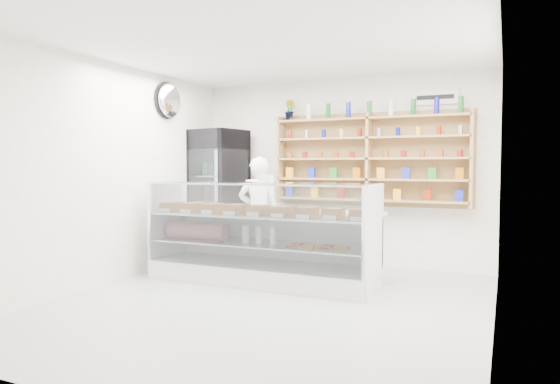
% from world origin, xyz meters
% --- Properties ---
extents(room, '(5.00, 5.00, 5.00)m').
position_xyz_m(room, '(0.00, 0.00, 1.40)').
color(room, '#B6B5BA').
rests_on(room, ground).
extents(display_counter, '(2.95, 0.88, 1.29)m').
position_xyz_m(display_counter, '(-0.52, 0.88, 0.35)').
color(display_counter, white).
rests_on(display_counter, floor).
extents(shop_worker, '(0.68, 0.55, 1.63)m').
position_xyz_m(shop_worker, '(-0.90, 1.57, 0.81)').
color(shop_worker, white).
rests_on(shop_worker, floor).
extents(drinks_cooler, '(0.85, 0.83, 2.06)m').
position_xyz_m(drinks_cooler, '(-1.85, 2.01, 1.04)').
color(drinks_cooler, black).
rests_on(drinks_cooler, floor).
extents(wall_shelving, '(2.84, 0.28, 1.33)m').
position_xyz_m(wall_shelving, '(0.50, 2.34, 1.59)').
color(wall_shelving, '#AB8550').
rests_on(wall_shelving, back_wall).
extents(potted_plant, '(0.21, 0.19, 0.32)m').
position_xyz_m(potted_plant, '(-0.75, 2.34, 2.35)').
color(potted_plant, '#1E6626').
rests_on(potted_plant, wall_shelving).
extents(security_mirror, '(0.15, 0.50, 0.50)m').
position_xyz_m(security_mirror, '(-2.17, 1.20, 2.45)').
color(security_mirror, silver).
rests_on(security_mirror, left_wall).
extents(wall_sign, '(0.62, 0.03, 0.20)m').
position_xyz_m(wall_sign, '(1.40, 2.47, 2.45)').
color(wall_sign, white).
rests_on(wall_sign, back_wall).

